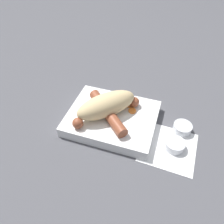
{
  "coord_description": "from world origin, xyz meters",
  "views": [
    {
      "loc": [
        -0.13,
        0.4,
        0.47
      ],
      "look_at": [
        0.0,
        0.0,
        0.04
      ],
      "focal_mm": 35.0,
      "sensor_mm": 36.0,
      "label": 1
    }
  ],
  "objects": [
    {
      "name": "ground_plane",
      "position": [
        0.0,
        0.0,
        0.0
      ],
      "size": [
        3.0,
        3.0,
        0.0
      ],
      "primitive_type": "plane",
      "color": "#4C4C51"
    },
    {
      "name": "bread_roll",
      "position": [
        0.02,
        0.0,
        0.06
      ],
      "size": [
        0.17,
        0.17,
        0.06
      ],
      "color": "#DBBC84",
      "rests_on": "food_tray"
    },
    {
      "name": "sausage",
      "position": [
        0.01,
        0.01,
        0.05
      ],
      "size": [
        0.15,
        0.15,
        0.03
      ],
      "color": "brown",
      "rests_on": "food_tray"
    },
    {
      "name": "pickled_veggies",
      "position": [
        -0.04,
        -0.06,
        0.03
      ],
      "size": [
        0.06,
        0.07,
        0.01
      ],
      "color": "orange",
      "rests_on": "food_tray"
    },
    {
      "name": "condiment_cup_near",
      "position": [
        -0.18,
        0.04,
        0.01
      ],
      "size": [
        0.05,
        0.05,
        0.02
      ],
      "color": "silver",
      "rests_on": "ground_plane"
    },
    {
      "name": "condiment_cup_far",
      "position": [
        -0.19,
        -0.03,
        0.01
      ],
      "size": [
        0.05,
        0.05,
        0.02
      ],
      "color": "silver",
      "rests_on": "ground_plane"
    },
    {
      "name": "food_tray",
      "position": [
        0.0,
        0.0,
        0.02
      ],
      "size": [
        0.24,
        0.19,
        0.03
      ],
      "color": "white",
      "rests_on": "ground_plane"
    },
    {
      "name": "napkin",
      "position": [
        -0.17,
        0.04,
        0.0
      ],
      "size": [
        0.14,
        0.14,
        0.0
      ],
      "color": "white",
      "rests_on": "ground_plane"
    }
  ]
}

